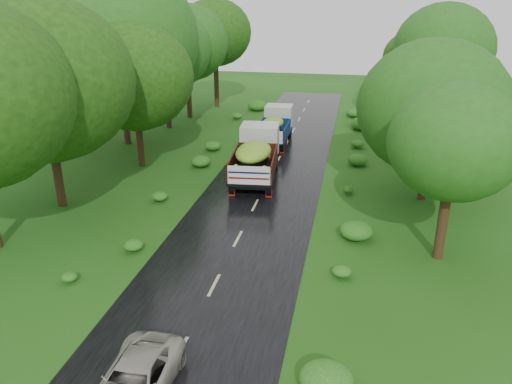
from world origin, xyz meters
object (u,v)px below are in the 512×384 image
(utility_pole, at_px, (392,107))
(car, at_px, (134,383))
(truck_near, at_px, (256,153))
(truck_far, at_px, (275,125))

(utility_pole, bearing_deg, car, -107.67)
(utility_pole, bearing_deg, truck_near, -148.18)
(truck_near, distance_m, utility_pole, 9.47)
(truck_far, bearing_deg, truck_near, -89.71)
(truck_near, relative_size, car, 1.72)
(truck_near, distance_m, truck_far, 7.96)
(car, xyz_separation_m, utility_pole, (7.70, 22.93, 3.15))
(truck_far, relative_size, utility_pole, 0.82)
(truck_near, bearing_deg, car, -94.32)
(truck_far, distance_m, car, 26.16)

